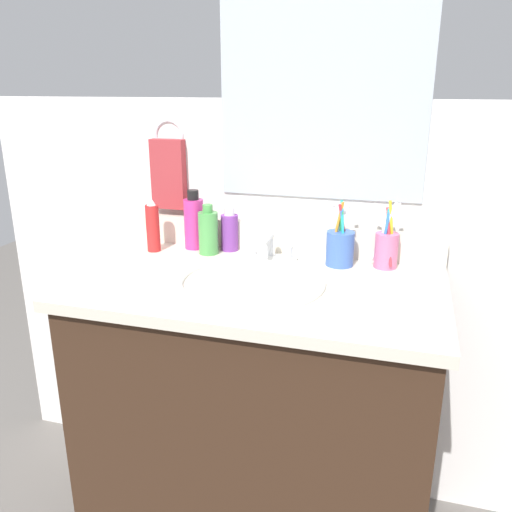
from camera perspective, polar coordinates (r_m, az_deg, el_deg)
name	(u,v)px	position (r m, az deg, el deg)	size (l,w,h in m)	color
vanity_cabinet	(258,423)	(1.58, 0.19, -17.76)	(0.92, 0.51, 0.82)	#382316
countertop	(258,287)	(1.38, 0.21, -3.37)	(0.96, 0.55, 0.03)	beige
backsplash	(282,238)	(1.60, 2.85, 1.97)	(0.96, 0.02, 0.09)	beige
back_wall	(285,303)	(1.74, 3.21, -5.12)	(2.06, 0.04, 1.30)	white
mirror_panel	(322,100)	(1.56, 7.18, 16.51)	(0.60, 0.01, 0.56)	#B2BCC6
towel_ring	(169,135)	(1.71, -9.47, 12.85)	(0.10, 0.10, 0.01)	silver
hand_towel	(169,174)	(1.71, -9.52, 8.79)	(0.11, 0.04, 0.22)	#A53338
sink_basin	(250,294)	(1.37, -0.68, -4.12)	(0.40, 0.40, 0.11)	white
faucet	(269,251)	(1.53, 1.44, 0.53)	(0.16, 0.10, 0.08)	silver
bottle_cream_purple	(230,231)	(1.62, -2.90, 2.74)	(0.05, 0.05, 0.14)	#7A3899
bottle_soap_pink	(194,222)	(1.65, -6.79, 3.67)	(0.06, 0.06, 0.18)	#D8338C
bottle_spray_red	(153,227)	(1.64, -11.19, 3.17)	(0.04, 0.04, 0.17)	red
bottle_toner_green	(208,232)	(1.59, -5.23, 2.63)	(0.06, 0.06, 0.15)	#4C9E4C
cup_blue_plastic	(340,246)	(1.50, 9.16, 1.04)	(0.08, 0.08, 0.19)	#3F66B7
cup_pink	(386,248)	(1.51, 14.03, 0.87)	(0.08, 0.08, 0.19)	#D16693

